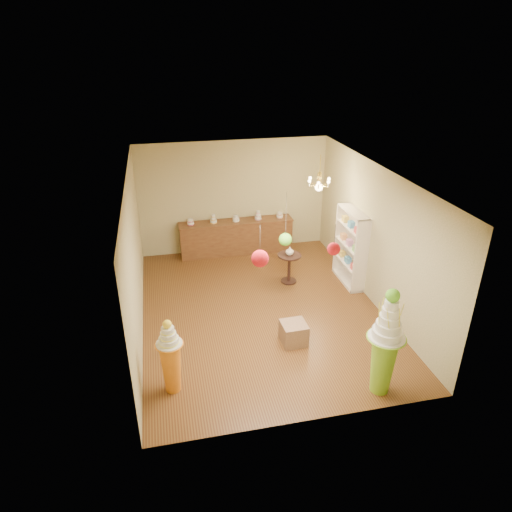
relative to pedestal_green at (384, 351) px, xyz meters
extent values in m
plane|color=#543216|center=(-1.38, 2.85, -0.80)|extent=(6.50, 6.50, 0.00)
plane|color=silver|center=(-1.38, 2.85, 2.20)|extent=(6.50, 6.50, 0.00)
cube|color=tan|center=(-1.38, 6.10, 0.70)|extent=(5.00, 0.04, 3.00)
cube|color=tan|center=(-1.38, -0.40, 0.70)|extent=(5.00, 0.04, 3.00)
cube|color=tan|center=(-3.88, 2.85, 0.70)|extent=(0.04, 6.50, 3.00)
cube|color=tan|center=(1.12, 2.85, 0.70)|extent=(0.04, 6.50, 3.00)
cone|color=#7DB728|center=(0.00, 0.00, -0.27)|extent=(0.44, 0.44, 1.05)
cylinder|color=silver|center=(0.00, 0.00, 0.27)|extent=(0.60, 0.60, 0.03)
cylinder|color=silver|center=(0.00, 0.00, 0.35)|extent=(0.49, 0.49, 0.13)
cylinder|color=silver|center=(0.00, 0.00, 0.48)|extent=(0.40, 0.40, 0.13)
cylinder|color=silver|center=(0.00, 0.00, 0.61)|extent=(0.33, 0.33, 0.13)
cylinder|color=silver|center=(0.00, 0.00, 0.74)|extent=(0.27, 0.27, 0.13)
cylinder|color=silver|center=(0.00, 0.00, 0.87)|extent=(0.22, 0.22, 0.13)
sphere|color=#57AA25|center=(0.00, 0.00, 1.03)|extent=(0.22, 0.22, 0.22)
cone|color=orange|center=(-3.36, 0.75, -0.34)|extent=(0.43, 0.43, 0.92)
cylinder|color=silver|center=(-3.36, 0.75, 0.14)|extent=(0.51, 0.51, 0.03)
cylinder|color=silver|center=(-3.36, 0.75, 0.20)|extent=(0.38, 0.38, 0.10)
cylinder|color=silver|center=(-3.36, 0.75, 0.30)|extent=(0.31, 0.31, 0.10)
cylinder|color=silver|center=(-3.36, 0.75, 0.40)|extent=(0.25, 0.25, 0.10)
sphere|color=yellow|center=(-3.36, 0.75, 0.51)|extent=(0.14, 0.14, 0.14)
cube|color=#825F47|center=(-1.02, 1.57, -0.58)|extent=(0.49, 0.49, 0.43)
cube|color=#58341B|center=(-1.38, 5.82, -0.35)|extent=(3.00, 0.50, 0.90)
cube|color=#58341B|center=(-1.38, 5.82, 0.11)|extent=(3.04, 0.54, 0.03)
cylinder|color=silver|center=(-2.58, 5.82, 0.20)|extent=(0.18, 0.18, 0.16)
cylinder|color=silver|center=(-1.98, 5.82, 0.24)|extent=(0.18, 0.18, 0.24)
cylinder|color=silver|center=(-1.38, 5.82, 0.20)|extent=(0.18, 0.18, 0.16)
cylinder|color=silver|center=(-0.78, 5.82, 0.24)|extent=(0.18, 0.18, 0.24)
cylinder|color=silver|center=(-0.18, 5.82, 0.20)|extent=(0.18, 0.18, 0.16)
cube|color=silver|center=(1.10, 3.65, 0.10)|extent=(0.04, 1.20, 1.80)
cube|color=silver|center=(0.94, 3.65, -0.30)|extent=(0.30, 1.14, 0.03)
cube|color=silver|center=(0.94, 3.65, 0.15)|extent=(0.30, 1.14, 0.03)
cube|color=silver|center=(0.94, 3.65, 0.60)|extent=(0.30, 1.14, 0.03)
cylinder|color=black|center=(-0.44, 3.92, -0.78)|extent=(0.38, 0.38, 0.04)
cylinder|color=black|center=(-0.44, 3.92, -0.45)|extent=(0.08, 0.08, 0.70)
cylinder|color=black|center=(-0.44, 3.92, -0.10)|extent=(0.57, 0.57, 0.04)
imported|color=silver|center=(-0.44, 3.92, 0.02)|extent=(0.21, 0.21, 0.20)
cylinder|color=#3B342A|center=(-1.94, 0.49, 1.91)|extent=(0.01, 0.01, 0.58)
sphere|color=red|center=(-1.94, 0.49, 1.62)|extent=(0.26, 0.26, 0.26)
cylinder|color=#3B342A|center=(-1.21, 1.71, 1.77)|extent=(0.01, 0.01, 0.87)
sphere|color=#57AA25|center=(-1.21, 1.71, 1.34)|extent=(0.23, 0.23, 0.23)
cylinder|color=#3B342A|center=(-0.94, 0.17, 2.01)|extent=(0.01, 0.01, 0.38)
sphere|color=red|center=(-0.94, 0.17, 1.82)|extent=(0.19, 0.19, 0.19)
cylinder|color=gold|center=(0.27, 4.15, 1.95)|extent=(0.02, 0.02, 0.50)
cylinder|color=gold|center=(0.27, 4.15, 1.65)|extent=(0.10, 0.10, 0.30)
sphere|color=#FFC88C|center=(0.27, 4.15, 1.45)|extent=(0.18, 0.18, 0.18)
camera|label=1|loc=(-3.28, -5.33, 4.55)|focal=32.00mm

